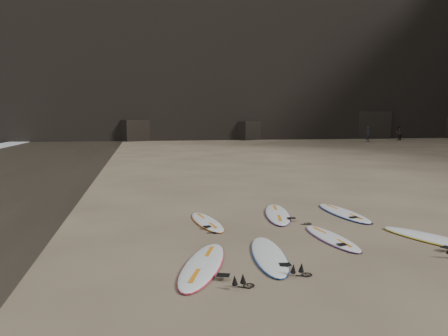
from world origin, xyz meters
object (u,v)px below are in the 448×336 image
object	(u,v)px
surfboard_6	(277,214)
surfboard_7	(343,213)
person_a	(368,134)
surfboard_2	(331,238)
surfboard_3	(437,239)
surfboard_0	(203,264)
surfboard_1	(269,255)
person_b	(398,133)
surfboard_5	(207,222)

from	to	relation	value
surfboard_6	surfboard_7	xyz separation A→B (m)	(1.94, -0.20, -0.00)
person_a	surfboard_2	bearing A→B (deg)	-150.29
surfboard_3	surfboard_7	world-z (taller)	surfboard_3
surfboard_0	surfboard_2	size ratio (longest dim) A/B	1.18
surfboard_0	surfboard_1	world-z (taller)	surfboard_0
person_b	surfboard_6	bearing A→B (deg)	29.46
person_a	person_b	bearing A→B (deg)	-3.03
surfboard_5	person_b	bearing A→B (deg)	43.91
person_a	person_b	xyz separation A→B (m)	(5.59, 2.88, 0.07)
surfboard_7	person_a	size ratio (longest dim) A/B	1.53
surfboard_7	person_a	distance (m)	39.17
person_a	person_b	world-z (taller)	person_b
surfboard_0	surfboard_1	xyz separation A→B (m)	(1.40, 0.34, -0.00)
surfboard_2	surfboard_5	distance (m)	3.34
surfboard_3	person_a	size ratio (longest dim) A/B	1.57
surfboard_2	surfboard_1	bearing A→B (deg)	-156.35
surfboard_3	person_a	xyz separation A→B (m)	(18.69, 36.95, 0.83)
surfboard_2	surfboard_3	xyz separation A→B (m)	(2.31, -0.59, 0.01)
surfboard_1	person_b	world-z (taller)	person_b
surfboard_6	person_a	world-z (taller)	person_a
surfboard_2	surfboard_3	world-z (taller)	surfboard_3
surfboard_2	surfboard_3	distance (m)	2.38
surfboard_3	person_a	bearing A→B (deg)	39.78
surfboard_2	surfboard_7	distance (m)	2.83
surfboard_1	person_a	distance (m)	43.73
surfboard_5	surfboard_6	xyz separation A→B (m)	(2.13, 0.53, 0.01)
surfboard_6	person_b	size ratio (longest dim) A/B	1.44
surfboard_7	surfboard_2	bearing A→B (deg)	-125.11
surfboard_0	surfboard_1	bearing A→B (deg)	33.19
surfboard_0	person_b	world-z (taller)	person_b
surfboard_2	surfboard_5	xyz separation A→B (m)	(-2.61, 2.09, -0.00)
surfboard_0	surfboard_7	distance (m)	5.96
surfboard_0	person_b	bearing A→B (deg)	73.23
surfboard_3	person_b	size ratio (longest dim) A/B	1.46
surfboard_6	person_b	distance (m)	45.55
surfboard_7	surfboard_6	bearing A→B (deg)	170.33
surfboard_2	person_b	bearing A→B (deg)	51.40
surfboard_2	surfboard_7	bearing A→B (deg)	54.17
surfboard_1	surfboard_6	size ratio (longest dim) A/B	0.96
surfboard_3	surfboard_6	size ratio (longest dim) A/B	1.02
surfboard_2	person_b	size ratio (longest dim) A/B	1.23
surfboard_5	person_b	xyz separation A→B (m)	(29.19, 37.16, 0.91)
surfboard_3	surfboard_7	distance (m)	3.12
surfboard_0	person_a	bearing A→B (deg)	76.82
surfboard_2	surfboard_0	bearing A→B (deg)	-162.35
surfboard_0	surfboard_3	distance (m)	5.55
surfboard_0	surfboard_6	distance (m)	4.76
surfboard_0	surfboard_2	xyz separation A→B (m)	(3.19, 1.30, -0.01)
surfboard_2	surfboard_6	bearing A→B (deg)	95.82
surfboard_1	surfboard_7	distance (m)	4.69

